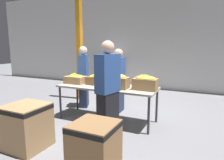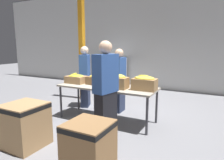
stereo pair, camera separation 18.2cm
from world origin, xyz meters
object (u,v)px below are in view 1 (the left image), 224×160
Objects in this scene: banana_box_2 at (118,81)px; donation_bin_1 at (94,144)px; banana_box_3 at (145,83)px; support_pillar at (79,36)px; banana_box_0 at (75,79)px; volunteer_2 at (84,77)px; volunteer_0 at (118,81)px; volunteer_1 at (108,90)px; pallet_stack_0 at (109,73)px; sorting_table at (107,89)px; donation_bin_0 at (27,125)px; banana_box_1 at (96,80)px.

banana_box_2 reaches higher than donation_bin_1.
support_pillar is at bearing 152.41° from banana_box_3.
volunteer_2 is at bearing 106.56° from banana_box_0.
donation_bin_1 is 0.16× the size of support_pillar.
support_pillar reaches higher than banana_box_0.
volunteer_0 is at bearing 143.60° from banana_box_3.
volunteer_1 is 1.48× the size of pallet_stack_0.
pallet_stack_0 is (-2.43, 3.24, -0.35)m from banana_box_3.
banana_box_3 is 1.83m from donation_bin_1.
sorting_table is 0.90m from banana_box_3.
support_pillar is 2.40m from pallet_stack_0.
volunteer_0 is (-0.89, 0.66, -0.14)m from banana_box_3.
volunteer_1 is at bearing -62.23° from sorting_table.
banana_box_2 is (1.16, -0.08, 0.05)m from banana_box_0.
banana_box_2 is 0.38× the size of pallet_stack_0.
volunteer_2 reaches higher than donation_bin_0.
donation_bin_1 is (0.97, -1.77, -0.56)m from banana_box_1.
banana_box_0 is 1.79m from donation_bin_0.
volunteer_0 is at bearing 67.68° from volunteer_2.
banana_box_1 is 0.64m from banana_box_2.
donation_bin_1 is (1.51, -1.70, -0.55)m from banana_box_0.
pallet_stack_0 reaches higher than sorting_table.
donation_bin_0 is at bearing 146.11° from volunteer_1.
sorting_table is 5.01× the size of banana_box_1.
donation_bin_0 is at bearing -72.21° from support_pillar.
volunteer_1 is 2.40× the size of donation_bin_0.
banana_box_0 is at bearing 175.82° from banana_box_2.
support_pillar is (-1.99, 2.04, 1.11)m from volunteer_1.
donation_bin_1 is at bearing -152.01° from volunteer_1.
volunteer_2 is (-0.20, 0.66, -0.07)m from banana_box_0.
banana_box_0 is 0.55m from banana_box_1.
banana_box_1 is 0.28× the size of volunteer_0.
volunteer_2 reaches higher than banana_box_2.
sorting_table is at bearing 163.72° from banana_box_2.
donation_bin_1 is at bearing -66.01° from pallet_stack_0.
banana_box_3 reaches higher than donation_bin_1.
banana_box_3 is at bearing -27.59° from support_pillar.
banana_box_2 is at bearing -4.18° from banana_box_0.
support_pillar is at bearing 140.69° from sorting_table.
banana_box_3 is at bearing -53.17° from pallet_stack_0.
banana_box_3 reaches higher than donation_bin_0.
support_pillar is at bearing -91.75° from pallet_stack_0.
donation_bin_1 is 5.44m from pallet_stack_0.
banana_box_1 is at bearing 165.59° from banana_box_2.
volunteer_2 reaches higher than sorting_table.
banana_box_2 is 0.84m from volunteer_0.
banana_box_2 is at bearing 59.73° from donation_bin_0.
banana_box_1 is at bearing 177.58° from banana_box_3.
pallet_stack_0 is at bearing 88.25° from support_pillar.
banana_box_2 is at bearing 102.46° from donation_bin_1.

